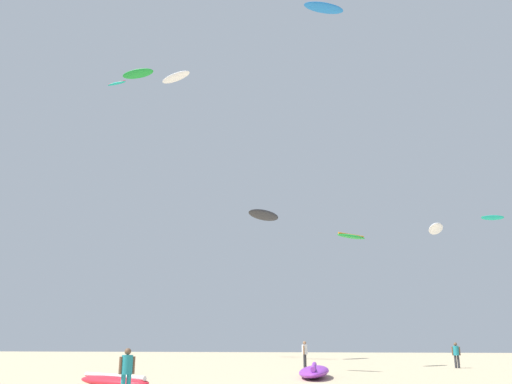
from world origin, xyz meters
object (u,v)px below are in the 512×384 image
(kite_aloft_1, at_px, (324,8))
(kite_aloft_2, at_px, (117,83))
(kite_aloft_0, at_px, (436,229))
(kite_grounded_near, at_px, (114,381))
(kite_aloft_3, at_px, (351,236))
(person_midground, at_px, (456,353))
(kite_grounded_mid, at_px, (314,371))
(person_foreground, at_px, (127,369))
(kite_aloft_8, at_px, (138,74))
(kite_aloft_6, at_px, (176,77))
(person_left, at_px, (305,352))
(kite_aloft_7, at_px, (493,218))
(kite_aloft_4, at_px, (264,215))

(kite_aloft_1, xyz_separation_m, kite_aloft_2, (-21.15, 17.79, 4.71))
(kite_aloft_0, xyz_separation_m, kite_aloft_1, (-8.42, -10.22, 13.11))
(kite_grounded_near, bearing_deg, kite_aloft_1, 38.17)
(kite_aloft_3, bearing_deg, person_midground, -3.56)
(kite_aloft_1, bearing_deg, kite_grounded_mid, -125.97)
(person_foreground, bearing_deg, kite_aloft_1, -68.51)
(kite_aloft_0, relative_size, kite_aloft_8, 1.17)
(kite_grounded_near, xyz_separation_m, kite_aloft_6, (0.25, 6.65, 17.71))
(person_midground, height_order, kite_aloft_2, kite_aloft_2)
(person_foreground, xyz_separation_m, person_left, (5.86, 19.48, 0.04))
(person_midground, relative_size, kite_aloft_6, 0.69)
(kite_grounded_near, relative_size, kite_aloft_6, 1.78)
(kite_grounded_near, relative_size, kite_aloft_3, 1.63)
(kite_grounded_mid, bearing_deg, kite_grounded_near, -145.33)
(person_left, xyz_separation_m, kite_grounded_near, (-7.95, -14.96, -0.76))
(kite_grounded_mid, xyz_separation_m, kite_aloft_2, (-19.79, 19.66, 27.56))
(kite_aloft_6, bearing_deg, kite_aloft_1, 6.44)
(kite_grounded_mid, bearing_deg, person_midground, 43.85)
(kite_aloft_3, distance_m, kite_aloft_8, 26.57)
(kite_grounded_mid, bearing_deg, kite_aloft_0, 51.02)
(person_foreground, distance_m, person_left, 20.34)
(kite_aloft_1, xyz_separation_m, kite_aloft_6, (-9.58, -1.08, -5.20))
(kite_aloft_0, distance_m, kite_aloft_2, 35.35)
(kite_aloft_7, bearing_deg, person_foreground, -126.42)
(kite_aloft_0, bearing_deg, person_left, -163.84)
(person_midground, xyz_separation_m, kite_aloft_2, (-29.43, 10.40, 26.91))
(person_midground, distance_m, kite_aloft_1, 24.82)
(kite_grounded_near, xyz_separation_m, kite_aloft_3, (11.56, 15.53, 8.88))
(kite_aloft_2, distance_m, kite_aloft_7, 40.40)
(kite_aloft_1, xyz_separation_m, kite_aloft_4, (-5.58, 18.19, -9.87))
(kite_aloft_8, bearing_deg, person_midground, -13.76)
(person_midground, height_order, kite_aloft_4, kite_aloft_4)
(person_midground, bearing_deg, kite_aloft_0, -171.29)
(kite_grounded_mid, xyz_separation_m, kite_aloft_8, (-16.06, 15.55, 26.28))
(kite_grounded_near, relative_size, kite_aloft_4, 1.06)
(kite_grounded_near, distance_m, kite_aloft_3, 21.30)
(kite_aloft_2, bearing_deg, kite_grounded_mid, -44.81)
(person_left, xyz_separation_m, kite_aloft_7, (18.23, 13.17, 12.05))
(kite_grounded_near, bearing_deg, kite_aloft_7, 47.06)
(person_midground, distance_m, person_left, 10.17)
(kite_aloft_1, height_order, kite_aloft_3, kite_aloft_1)
(kite_grounded_mid, xyz_separation_m, kite_aloft_3, (3.08, 9.67, 8.81))
(kite_aloft_0, relative_size, kite_aloft_3, 1.58)
(kite_aloft_2, height_order, kite_aloft_7, kite_aloft_2)
(kite_aloft_1, distance_m, kite_aloft_2, 28.04)
(person_foreground, distance_m, kite_grounded_mid, 12.20)
(kite_grounded_near, distance_m, kite_aloft_2, 39.28)
(person_foreground, xyz_separation_m, kite_aloft_7, (24.09, 32.65, 12.08))
(kite_aloft_2, bearing_deg, person_left, -28.73)
(person_left, distance_m, kite_aloft_7, 25.51)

